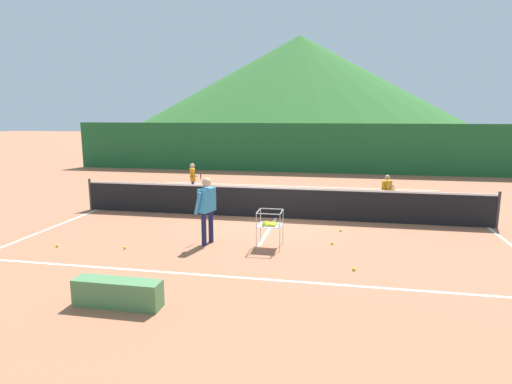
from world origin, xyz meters
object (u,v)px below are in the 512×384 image
object	(u,v)px
student_1	(387,190)
tennis_net	(276,202)
tennis_ball_6	(332,243)
instructor	(207,204)
tennis_ball_1	(57,246)
tennis_ball_5	(125,247)
tennis_ball_2	(281,224)
tennis_ball_4	(341,230)
tennis_ball_0	(354,269)
tennis_ball_3	(268,225)
courtside_bench	(118,293)
student_0	(193,177)
ball_cart	(270,224)

from	to	relation	value
student_1	tennis_net	bearing A→B (deg)	-156.07
tennis_net	tennis_ball_6	world-z (taller)	tennis_net
student_1	instructor	bearing A→B (deg)	-136.48
tennis_ball_1	tennis_ball_5	xyz separation A→B (m)	(1.68, 0.18, 0.00)
tennis_ball_5	tennis_ball_6	world-z (taller)	same
tennis_ball_2	tennis_net	bearing A→B (deg)	108.06
tennis_ball_2	tennis_ball_4	bearing A→B (deg)	-13.35
tennis_ball_0	tennis_ball_3	xyz separation A→B (m)	(-2.32, 3.15, 0.00)
tennis_ball_3	courtside_bench	bearing A→B (deg)	-106.15
instructor	tennis_ball_2	size ratio (longest dim) A/B	24.43
tennis_ball_4	tennis_ball_6	world-z (taller)	same
tennis_ball_3	tennis_ball_5	xyz separation A→B (m)	(-3.01, -2.72, 0.00)
tennis_net	tennis_ball_1	distance (m)	6.20
student_1	tennis_ball_4	size ratio (longest dim) A/B	18.03
student_0	tennis_ball_1	xyz separation A→B (m)	(-1.15, -6.67, -0.76)
student_0	tennis_ball_6	distance (m)	7.53
student_0	tennis_ball_5	distance (m)	6.56
courtside_bench	tennis_ball_6	bearing A→B (deg)	50.14
tennis_ball_1	tennis_ball_2	xyz separation A→B (m)	(5.04, 3.13, 0.00)
student_1	tennis_ball_1	world-z (taller)	student_1
tennis_ball_6	tennis_ball_2	bearing A→B (deg)	132.19
tennis_net	tennis_ball_1	xyz separation A→B (m)	(-4.78, -3.92, -0.47)
tennis_ball_2	courtside_bench	distance (m)	6.14
instructor	courtside_bench	size ratio (longest dim) A/B	1.11
student_0	tennis_ball_1	bearing A→B (deg)	-99.75
tennis_ball_0	student_1	bearing A→B (deg)	77.99
ball_cart	tennis_ball_3	world-z (taller)	ball_cart
ball_cart	courtside_bench	xyz separation A→B (m)	(-1.99, -3.65, -0.35)
instructor	student_0	bearing A→B (deg)	112.36
tennis_ball_1	tennis_ball_5	size ratio (longest dim) A/B	1.00
tennis_ball_1	tennis_ball_3	world-z (taller)	same
student_0	tennis_ball_3	world-z (taller)	student_0
student_1	tennis_ball_0	bearing A→B (deg)	-102.01
tennis_ball_5	tennis_ball_6	xyz separation A→B (m)	(4.86, 1.29, 0.00)
tennis_ball_2	tennis_ball_4	xyz separation A→B (m)	(1.71, -0.41, 0.00)
student_1	tennis_ball_2	size ratio (longest dim) A/B	18.03
ball_cart	tennis_ball_1	distance (m)	5.18
tennis_ball_1	tennis_ball_3	xyz separation A→B (m)	(4.69, 2.89, 0.00)
tennis_net	student_1	xyz separation A→B (m)	(3.44, 1.53, 0.24)
student_1	tennis_ball_3	xyz separation A→B (m)	(-3.53, -2.55, -0.70)
tennis_net	tennis_ball_1	bearing A→B (deg)	-140.70
courtside_bench	tennis_ball_3	bearing A→B (deg)	73.85
student_1	tennis_ball_3	distance (m)	4.41
ball_cart	tennis_ball_4	bearing A→B (deg)	46.07
tennis_net	student_1	world-z (taller)	student_1
tennis_net	tennis_ball_6	distance (m)	3.05
ball_cart	tennis_ball_5	world-z (taller)	ball_cart
tennis_ball_5	tennis_ball_2	bearing A→B (deg)	41.27
instructor	tennis_ball_0	world-z (taller)	instructor
instructor	student_0	xyz separation A→B (m)	(-2.35, 5.71, -0.21)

